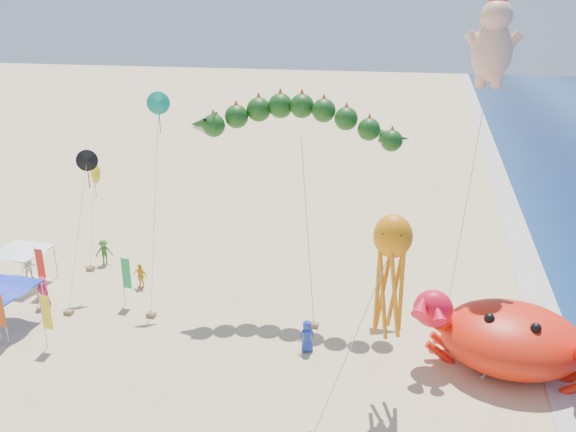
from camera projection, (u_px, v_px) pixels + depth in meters
The scene contains 10 objects.
ground at pixel (315, 350), 29.02m from camera, with size 320.00×320.00×0.00m, color #D1B784.
foam_strip at pixel (567, 387), 26.11m from camera, with size 320.00×320.00×0.00m, color silver.
crab_inflatable at pixel (511, 337), 26.96m from camera, with size 9.03×6.67×3.96m.
dragon_kite at pixel (298, 127), 30.68m from camera, with size 11.88×5.15×11.90m.
cherub_kite at pixel (493, 41), 28.20m from camera, with size 2.14×1.95×17.23m.
octopus_kite at pixel (391, 267), 23.56m from camera, with size 3.50×4.67×8.66m.
canopy_white at pixel (21, 248), 35.57m from camera, with size 3.25×3.25×2.71m.
feather_flags at pixel (55, 290), 31.08m from camera, with size 6.35×5.66×3.20m.
beachgoers at pixel (131, 283), 34.40m from camera, with size 29.07×7.96×1.90m.
small_kites at pixel (111, 163), 34.55m from camera, with size 8.63×7.64×12.36m.
Camera 1 is at (5.08, -24.56, 16.23)m, focal length 35.00 mm.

